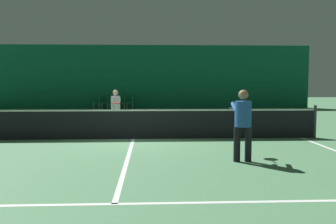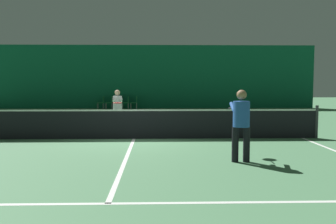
# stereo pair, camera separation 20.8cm
# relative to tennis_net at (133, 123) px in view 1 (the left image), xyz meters

# --- Properties ---
(ground_plane) EXTENTS (60.00, 60.00, 0.00)m
(ground_plane) POSITION_rel_tennis_net_xyz_m (0.00, 0.00, -0.51)
(ground_plane) COLOR #4C7F56
(backdrop_curtain) EXTENTS (23.00, 0.12, 4.29)m
(backdrop_curtain) POSITION_rel_tennis_net_xyz_m (0.00, 13.57, 1.63)
(backdrop_curtain) COLOR #0F5138
(backdrop_curtain) RESTS_ON ground
(court_line_baseline_far) EXTENTS (11.00, 0.10, 0.00)m
(court_line_baseline_far) POSITION_rel_tennis_net_xyz_m (0.00, 11.90, -0.51)
(court_line_baseline_far) COLOR white
(court_line_baseline_far) RESTS_ON ground
(court_line_service_far) EXTENTS (8.25, 0.10, 0.00)m
(court_line_service_far) POSITION_rel_tennis_net_xyz_m (0.00, 6.40, -0.51)
(court_line_service_far) COLOR white
(court_line_service_far) RESTS_ON ground
(court_line_service_near) EXTENTS (8.25, 0.10, 0.00)m
(court_line_service_near) POSITION_rel_tennis_net_xyz_m (0.00, -6.40, -0.51)
(court_line_service_near) COLOR white
(court_line_service_near) RESTS_ON ground
(court_line_sideline_right) EXTENTS (0.10, 23.80, 0.00)m
(court_line_sideline_right) POSITION_rel_tennis_net_xyz_m (5.50, 0.00, -0.51)
(court_line_sideline_right) COLOR white
(court_line_sideline_right) RESTS_ON ground
(court_line_centre) EXTENTS (0.10, 12.80, 0.00)m
(court_line_centre) POSITION_rel_tennis_net_xyz_m (0.00, 0.00, -0.51)
(court_line_centre) COLOR white
(court_line_centre) RESTS_ON ground
(tennis_net) EXTENTS (12.00, 0.10, 1.07)m
(tennis_net) POSITION_rel_tennis_net_xyz_m (0.00, 0.00, 0.00)
(tennis_net) COLOR black
(tennis_net) RESTS_ON ground
(player_near) EXTENTS (0.44, 1.36, 1.66)m
(player_near) POSITION_rel_tennis_net_xyz_m (2.68, -3.48, 0.46)
(player_near) COLOR black
(player_near) RESTS_ON ground
(player_far) EXTENTS (0.47, 1.31, 1.52)m
(player_far) POSITION_rel_tennis_net_xyz_m (-0.78, 2.51, 0.38)
(player_far) COLOR beige
(player_far) RESTS_ON ground
(courtside_chair_0) EXTENTS (0.44, 0.44, 0.84)m
(courtside_chair_0) POSITION_rel_tennis_net_xyz_m (-2.95, 13.02, -0.03)
(courtside_chair_0) COLOR #99999E
(courtside_chair_0) RESTS_ON ground
(courtside_chair_1) EXTENTS (0.44, 0.44, 0.84)m
(courtside_chair_1) POSITION_rel_tennis_net_xyz_m (-2.40, 13.02, -0.03)
(courtside_chair_1) COLOR #99999E
(courtside_chair_1) RESTS_ON ground
(courtside_chair_2) EXTENTS (0.44, 0.44, 0.84)m
(courtside_chair_2) POSITION_rel_tennis_net_xyz_m (-1.85, 13.02, -0.03)
(courtside_chair_2) COLOR #99999E
(courtside_chair_2) RESTS_ON ground
(courtside_chair_3) EXTENTS (0.44, 0.44, 0.84)m
(courtside_chair_3) POSITION_rel_tennis_net_xyz_m (-1.30, 13.02, -0.03)
(courtside_chair_3) COLOR #99999E
(courtside_chair_3) RESTS_ON ground
(courtside_chair_4) EXTENTS (0.44, 0.44, 0.84)m
(courtside_chair_4) POSITION_rel_tennis_net_xyz_m (-0.75, 13.02, -0.03)
(courtside_chair_4) COLOR #99999E
(courtside_chair_4) RESTS_ON ground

